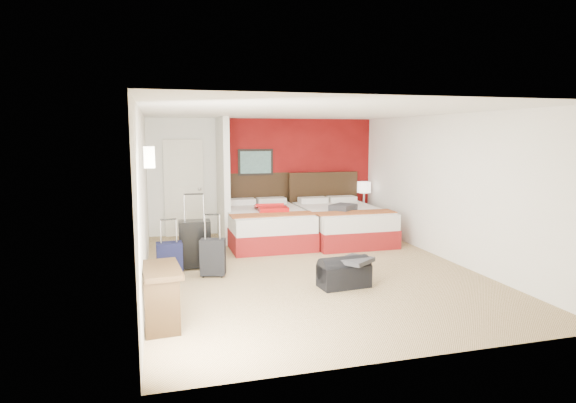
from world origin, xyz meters
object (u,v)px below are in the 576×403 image
object	(u,v)px
nightstand	(363,218)
table_lamp	(364,194)
suitcase_charcoal	(213,259)
suitcase_navy	(170,261)
bed_left	(265,226)
duffel_bag	(344,274)
bed_right	(342,224)
desk	(162,296)
suitcase_black	(195,245)
red_suitcase_open	(271,208)

from	to	relation	value
nightstand	table_lamp	world-z (taller)	table_lamp
table_lamp	suitcase_charcoal	distance (m)	4.71
suitcase_navy	nightstand	bearing A→B (deg)	30.47
table_lamp	suitcase_navy	size ratio (longest dim) A/B	1.04
bed_left	nightstand	distance (m)	2.57
nightstand	duffel_bag	xyz separation A→B (m)	(-2.01, -3.81, -0.09)
bed_right	desk	size ratio (longest dim) A/B	2.70
suitcase_charcoal	desk	bearing A→B (deg)	-98.70
suitcase_charcoal	suitcase_black	bearing A→B (deg)	127.51
bed_left	red_suitcase_open	world-z (taller)	red_suitcase_open
bed_right	suitcase_charcoal	size ratio (longest dim) A/B	4.01
table_lamp	suitcase_black	world-z (taller)	table_lamp
bed_right	suitcase_charcoal	distance (m)	3.44
duffel_bag	bed_right	bearing A→B (deg)	63.79
bed_left	table_lamp	world-z (taller)	table_lamp
nightstand	suitcase_navy	bearing A→B (deg)	-140.47
bed_left	table_lamp	distance (m)	2.62
duffel_bag	table_lamp	bearing A→B (deg)	57.10
red_suitcase_open	table_lamp	distance (m)	2.51
bed_right	bed_left	bearing A→B (deg)	174.25
nightstand	table_lamp	size ratio (longest dim) A/B	1.00
suitcase_charcoal	desk	world-z (taller)	desk
bed_left	red_suitcase_open	size ratio (longest dim) A/B	2.85
bed_left	duffel_bag	size ratio (longest dim) A/B	3.12
suitcase_black	duffel_bag	size ratio (longest dim) A/B	1.06
red_suitcase_open	nightstand	size ratio (longest dim) A/B	1.43
red_suitcase_open	suitcase_navy	xyz separation A→B (m)	(-2.02, -1.92, -0.45)
bed_right	red_suitcase_open	bearing A→B (deg)	177.69
red_suitcase_open	nightstand	world-z (taller)	red_suitcase_open
bed_left	bed_right	bearing A→B (deg)	-6.17
suitcase_navy	duffel_bag	bearing A→B (deg)	-25.73
table_lamp	suitcase_charcoal	world-z (taller)	table_lamp
red_suitcase_open	suitcase_charcoal	xyz separation A→B (m)	(-1.38, -1.97, -0.44)
desk	table_lamp	bearing A→B (deg)	40.84
duffel_bag	red_suitcase_open	bearing A→B (deg)	91.70
red_suitcase_open	suitcase_navy	size ratio (longest dim) A/B	1.48
red_suitcase_open	suitcase_black	distance (m)	2.18
nightstand	duffel_bag	world-z (taller)	nightstand
suitcase_navy	bed_right	bearing A→B (deg)	26.26
duffel_bag	desk	distance (m)	2.63
suitcase_navy	bed_left	bearing A→B (deg)	44.81
suitcase_navy	desk	size ratio (longest dim) A/B	0.64
bed_left	desk	size ratio (longest dim) A/B	2.71
bed_right	suitcase_black	world-z (taller)	suitcase_black
table_lamp	bed_left	bearing A→B (deg)	-163.55
nightstand	bed_left	bearing A→B (deg)	-156.04
table_lamp	duffel_bag	world-z (taller)	table_lamp
table_lamp	desk	bearing A→B (deg)	-134.65
bed_right	desk	xyz separation A→B (m)	(-3.64, -3.68, 0.01)
bed_right	suitcase_black	size ratio (longest dim) A/B	2.93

